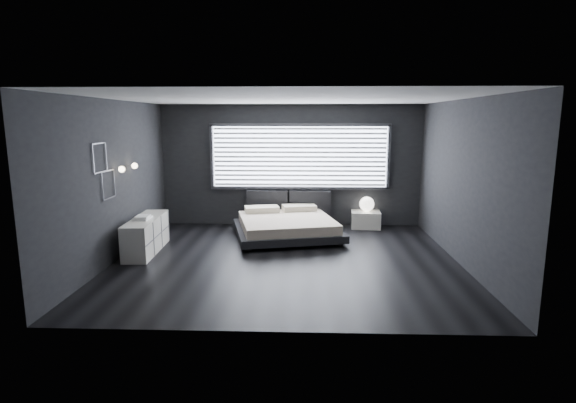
{
  "coord_description": "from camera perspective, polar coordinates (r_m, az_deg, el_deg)",
  "views": [
    {
      "loc": [
        0.31,
        -7.64,
        2.45
      ],
      "look_at": [
        0.0,
        0.85,
        0.9
      ],
      "focal_mm": 28.0,
      "sensor_mm": 36.0,
      "label": 1
    }
  ],
  "objects": [
    {
      "name": "room",
      "position": [
        7.72,
        -0.23,
        2.52
      ],
      "size": [
        6.04,
        6.0,
        2.8
      ],
      "color": "black",
      "rests_on": "ground"
    },
    {
      "name": "wall_art_upper",
      "position": [
        7.84,
        -22.78,
        5.14
      ],
      "size": [
        0.01,
        0.48,
        0.48
      ],
      "color": "#47474C",
      "rests_on": "ground"
    },
    {
      "name": "bed",
      "position": [
        9.5,
        -0.2,
        -3.04
      ],
      "size": [
        2.49,
        2.42,
        0.54
      ],
      "color": "black",
      "rests_on": "ground"
    },
    {
      "name": "sconce_far",
      "position": [
        8.93,
        -18.93,
        4.31
      ],
      "size": [
        0.18,
        0.11,
        0.11
      ],
      "color": "silver",
      "rests_on": "ground"
    },
    {
      "name": "nightstand",
      "position": [
        10.49,
        9.82,
        -2.26
      ],
      "size": [
        0.69,
        0.59,
        0.38
      ],
      "primitive_type": "cube",
      "rotation": [
        0.0,
        0.0,
        -0.07
      ],
      "color": "white",
      "rests_on": "ground"
    },
    {
      "name": "wall_art_lower",
      "position": [
        8.12,
        -21.82,
        2.01
      ],
      "size": [
        0.01,
        0.48,
        0.48
      ],
      "color": "#47474C",
      "rests_on": "ground"
    },
    {
      "name": "window",
      "position": [
        10.38,
        1.49,
        5.69
      ],
      "size": [
        4.14,
        0.09,
        1.52
      ],
      "color": "white",
      "rests_on": "ground"
    },
    {
      "name": "headboard",
      "position": [
        10.46,
        0.08,
        -0.01
      ],
      "size": [
        1.96,
        0.16,
        0.52
      ],
      "color": "black",
      "rests_on": "ground"
    },
    {
      "name": "orb_lamp",
      "position": [
        10.44,
        9.97,
        -0.31
      ],
      "size": [
        0.34,
        0.34,
        0.34
      ],
      "primitive_type": "sphere",
      "color": "white",
      "rests_on": "nightstand"
    },
    {
      "name": "sconce_near",
      "position": [
        8.38,
        -20.38,
        3.86
      ],
      "size": [
        0.18,
        0.11,
        0.11
      ],
      "color": "silver",
      "rests_on": "ground"
    },
    {
      "name": "book_stack",
      "position": [
        8.69,
        -17.99,
        -1.95
      ],
      "size": [
        0.28,
        0.36,
        0.07
      ],
      "color": "white",
      "rests_on": "dresser"
    },
    {
      "name": "dresser",
      "position": [
        8.86,
        -17.52,
        -4.05
      ],
      "size": [
        0.53,
        1.63,
        0.64
      ],
      "color": "white",
      "rests_on": "ground"
    }
  ]
}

